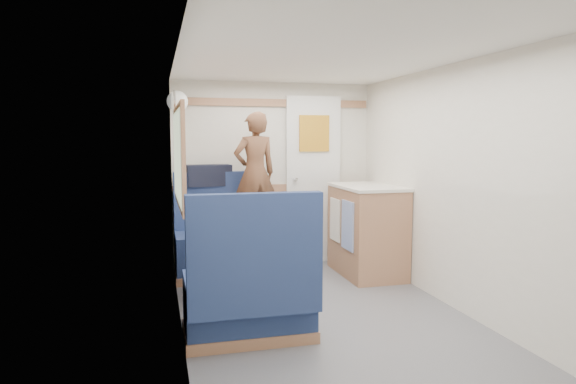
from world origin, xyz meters
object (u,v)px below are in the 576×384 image
object	(u,v)px
dome_light	(177,101)
person	(255,173)
tumbler_left	(209,221)
galley_counter	(367,229)
tumbler_right	(234,209)
bench_far	(220,247)
tray	(245,223)
bench_near	(250,298)
tumbler_mid	(224,210)
bread_loaf	(253,209)
salt_grinder	(237,215)
orange_fruit	(251,214)
duffel_bag	(208,175)
dinette_table	(232,237)
pepper_grinder	(223,213)
beer_glass	(253,209)
cheese_block	(245,217)
wine_glass	(231,206)

from	to	relation	value
dome_light	person	size ratio (longest dim) A/B	0.17
tumbler_left	person	bearing A→B (deg)	63.45
galley_counter	tumbler_right	distance (m)	1.49
bench_far	tray	bearing A→B (deg)	-86.57
bench_near	tumbler_mid	xyz separation A→B (m)	(-0.04, 1.01, 0.47)
dome_light	tumbler_mid	bearing A→B (deg)	-63.48
bread_loaf	salt_grinder	bearing A→B (deg)	-118.23
orange_fruit	tumbler_right	bearing A→B (deg)	105.80
duffel_bag	bread_loaf	bearing A→B (deg)	-78.30
orange_fruit	bench_far	bearing A→B (deg)	98.46
dinette_table	salt_grinder	distance (m)	0.24
person	orange_fruit	xyz separation A→B (m)	(-0.20, -0.90, -0.28)
tumbler_right	pepper_grinder	xyz separation A→B (m)	(-0.12, -0.25, -0.00)
beer_glass	cheese_block	bearing A→B (deg)	-110.23
duffel_bag	salt_grinder	distance (m)	1.28
bench_far	tumbler_right	distance (m)	0.81
dinette_table	bread_loaf	world-z (taller)	bread_loaf
bench_near	tumbler_mid	bearing A→B (deg)	92.20
cheese_block	wine_glass	distance (m)	0.15
duffel_bag	salt_grinder	bearing A→B (deg)	-92.21
tumbler_left	tumbler_mid	bearing A→B (deg)	70.33
orange_fruit	tumbler_mid	bearing A→B (deg)	124.53
tumbler_mid	bread_loaf	world-z (taller)	tumbler_mid
cheese_block	tumbler_mid	size ratio (longest dim) A/B	0.88
bench_near	duffel_bag	bearing A→B (deg)	92.27
bench_near	tumbler_left	bearing A→B (deg)	114.69
dinette_table	beer_glass	distance (m)	0.36
dome_light	duffel_bag	world-z (taller)	dome_light
bench_near	bench_far	bearing A→B (deg)	90.00
galley_counter	dinette_table	bearing A→B (deg)	-159.46
dome_light	galley_counter	xyz separation A→B (m)	(1.86, -0.30, -1.28)
dinette_table	bench_near	bearing A→B (deg)	-90.00
duffel_bag	beer_glass	bearing A→B (deg)	-78.83
dome_light	tumbler_left	world-z (taller)	dome_light
duffel_bag	dinette_table	bearing A→B (deg)	-93.21
beer_glass	bread_loaf	world-z (taller)	bread_loaf
galley_counter	person	size ratio (longest dim) A/B	0.76
person	tray	xyz separation A→B (m)	(-0.28, -1.06, -0.32)
cheese_block	tumbler_mid	bearing A→B (deg)	113.53
tumbler_mid	bread_loaf	xyz separation A→B (m)	(0.26, 0.09, -0.01)
wine_glass	orange_fruit	bearing A→B (deg)	-10.37
orange_fruit	pepper_grinder	world-z (taller)	pepper_grinder
bench_far	tray	distance (m)	1.23
bench_far	cheese_block	size ratio (longest dim) A/B	11.19
bench_far	person	world-z (taller)	person
bench_far	galley_counter	bearing A→B (deg)	-12.10
tumbler_left	beer_glass	size ratio (longest dim) A/B	1.12
person	bread_loaf	world-z (taller)	person
galley_counter	pepper_grinder	world-z (taller)	galley_counter
tray	tumbler_right	distance (m)	0.50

